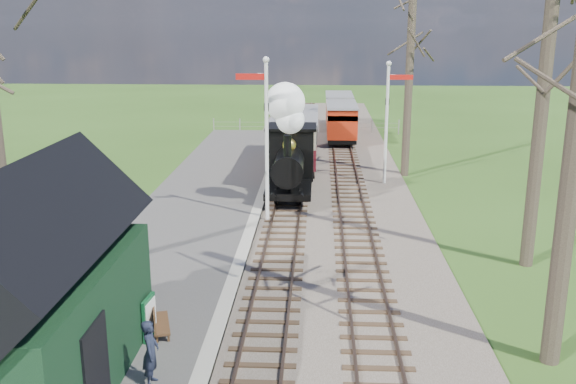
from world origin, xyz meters
name	(u,v)px	position (x,y,z in m)	size (l,w,h in m)	color
distant_hills	(319,229)	(1.40, 64.38, -16.21)	(114.40, 48.00, 22.02)	#385B23
ballast_bed	(320,183)	(1.30, 22.00, 0.05)	(8.00, 60.00, 0.10)	brown
track_near	(292,182)	(0.00, 22.00, 0.10)	(1.60, 60.00, 0.15)	brown
track_far	(348,183)	(2.60, 22.00, 0.10)	(1.60, 60.00, 0.15)	brown
platform	(184,236)	(-3.50, 14.00, 0.10)	(5.00, 44.00, 0.20)	#474442
coping_strip	(249,237)	(-1.20, 14.00, 0.10)	(0.40, 44.00, 0.21)	#B2AD9E
station_shed	(33,296)	(-4.30, 4.00, 2.27)	(3.25, 6.30, 4.78)	black
semaphore_near	(265,128)	(-0.77, 16.00, 3.62)	(1.22, 0.24, 6.22)	silver
semaphore_far	(388,114)	(4.37, 22.00, 3.35)	(1.22, 0.24, 5.72)	silver
bare_trees	(323,106)	(1.33, 10.10, 5.21)	(15.51, 22.39, 12.00)	#382D23
fence_line	(306,126)	(0.30, 36.00, 0.55)	(12.60, 0.08, 1.00)	slate
locomotive	(289,148)	(-0.01, 19.11, 2.27)	(1.99, 4.64, 4.97)	black
coach	(295,137)	(0.00, 25.18, 1.66)	(2.32, 7.96, 2.44)	black
red_carriage_a	(341,122)	(2.60, 32.39, 1.38)	(1.88, 4.66, 1.98)	black
red_carriage_b	(339,110)	(2.60, 37.89, 1.38)	(1.88, 4.66, 1.98)	black
sign_board	(149,317)	(-2.70, 6.31, 0.71)	(0.16, 0.70, 1.03)	#104B25
bench	(157,319)	(-2.59, 6.60, 0.54)	(0.71, 1.31, 0.72)	#4A2F1A
person	(151,353)	(-2.15, 4.34, 0.91)	(0.52, 0.34, 1.41)	#1B2032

